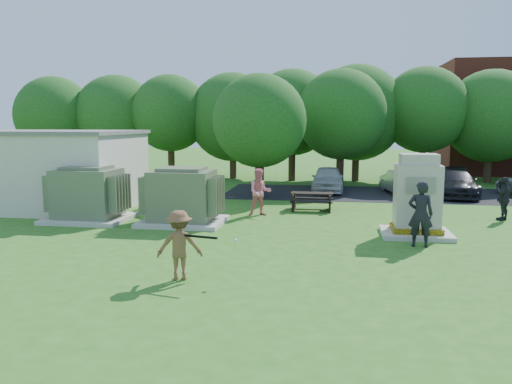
% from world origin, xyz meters
% --- Properties ---
extents(ground, '(120.00, 120.00, 0.00)m').
position_xyz_m(ground, '(0.00, 0.00, 0.00)').
color(ground, '#2D6619').
rests_on(ground, ground).
extents(service_building, '(10.00, 5.00, 3.20)m').
position_xyz_m(service_building, '(-11.00, 7.00, 1.60)').
color(service_building, beige).
rests_on(service_building, ground).
extents(service_building_roof, '(10.20, 5.20, 0.15)m').
position_xyz_m(service_building_roof, '(-11.00, 7.00, 3.27)').
color(service_building_roof, slate).
rests_on(service_building_roof, service_building).
extents(parking_strip, '(20.00, 6.00, 0.01)m').
position_xyz_m(parking_strip, '(7.00, 13.50, 0.01)').
color(parking_strip, '#232326').
rests_on(parking_strip, ground).
extents(transformer_left, '(3.00, 2.40, 2.07)m').
position_xyz_m(transformer_left, '(-6.50, 4.50, 0.97)').
color(transformer_left, beige).
rests_on(transformer_left, ground).
extents(transformer_right, '(3.00, 2.40, 2.07)m').
position_xyz_m(transformer_right, '(-2.80, 4.50, 0.97)').
color(transformer_right, beige).
rests_on(transformer_right, ground).
extents(generator_cabinet, '(2.21, 1.81, 2.69)m').
position_xyz_m(generator_cabinet, '(5.35, 3.75, 1.18)').
color(generator_cabinet, beige).
rests_on(generator_cabinet, ground).
extents(picnic_table, '(1.75, 1.32, 0.75)m').
position_xyz_m(picnic_table, '(1.76, 8.05, 0.47)').
color(picnic_table, black).
rests_on(picnic_table, ground).
extents(batter, '(1.18, 0.85, 1.66)m').
position_xyz_m(batter, '(-0.90, -1.87, 0.83)').
color(batter, brown).
rests_on(batter, ground).
extents(person_by_generator, '(0.77, 0.55, 1.98)m').
position_xyz_m(person_by_generator, '(5.22, 2.25, 0.99)').
color(person_by_generator, black).
rests_on(person_by_generator, ground).
extents(person_at_picnic, '(1.07, 0.92, 1.88)m').
position_xyz_m(person_at_picnic, '(-0.24, 6.53, 0.94)').
color(person_at_picnic, pink).
rests_on(person_at_picnic, ground).
extents(person_walking_right, '(0.96, 0.98, 1.65)m').
position_xyz_m(person_walking_right, '(9.04, 6.96, 0.83)').
color(person_walking_right, '#232328').
rests_on(person_walking_right, ground).
extents(car_white, '(1.66, 4.07, 1.38)m').
position_xyz_m(car_white, '(2.33, 13.94, 0.69)').
color(car_white, silver).
rests_on(car_white, ground).
extents(car_silver_a, '(1.98, 3.99, 1.26)m').
position_xyz_m(car_silver_a, '(6.12, 13.70, 0.63)').
color(car_silver_a, '#ADAEB2').
rests_on(car_silver_a, ground).
extents(car_dark, '(2.28, 4.78, 1.34)m').
position_xyz_m(car_dark, '(8.73, 13.35, 0.67)').
color(car_dark, black).
rests_on(car_dark, ground).
extents(batting_equipment, '(1.37, 0.41, 0.20)m').
position_xyz_m(batting_equipment, '(-0.30, -1.97, 1.06)').
color(batting_equipment, black).
rests_on(batting_equipment, ground).
extents(tree_row, '(41.30, 13.30, 7.30)m').
position_xyz_m(tree_row, '(1.75, 18.50, 4.15)').
color(tree_row, '#47301E').
rests_on(tree_row, ground).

